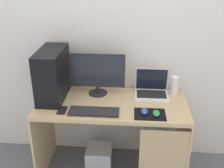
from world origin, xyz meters
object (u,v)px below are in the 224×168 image
laptop (152,90)px  cell_phone (62,110)px  keyboard (94,112)px  monitor (97,73)px  pc_tower (52,74)px  speaker (174,86)px  subwoofer (99,158)px  mouse_right (156,113)px  mouse_left (144,111)px

laptop → cell_phone: size_ratio=2.42×
keyboard → monitor: bearing=91.9°
pc_tower → laptop: size_ratio=1.53×
speaker → subwoofer: 1.04m
keyboard → cell_phone: (-0.27, 0.01, -0.01)m
keyboard → cell_phone: size_ratio=3.23×
pc_tower → keyboard: pc_tower is taller
speaker → keyboard: size_ratio=0.43×
laptop → mouse_right: (0.02, -0.39, -0.03)m
monitor → cell_phone: bearing=-127.2°
pc_tower → speaker: size_ratio=2.65×
keyboard → cell_phone: 0.27m
mouse_right → mouse_left: bearing=165.3°
mouse_right → subwoofer: mouse_right is taller
speaker → laptop: bearing=-174.6°
laptop → keyboard: laptop is taller
monitor → subwoofer: (0.02, -0.15, -0.86)m
laptop → pc_tower: bearing=-172.2°
monitor → mouse_right: bearing=-34.4°
monitor → cell_phone: 0.48m
speaker → monitor: bearing=-176.1°
monitor → subwoofer: bearing=-82.7°
laptop → subwoofer: bearing=-160.3°
laptop → keyboard: bearing=-142.2°
cell_phone → speaker: bearing=21.8°
keyboard → cell_phone: keyboard is taller
pc_tower → subwoofer: bearing=-7.2°
mouse_right → cell_phone: mouse_right is taller
keyboard → mouse_right: bearing=-0.6°
pc_tower → mouse_right: (0.92, -0.27, -0.21)m
pc_tower → cell_phone: bearing=-61.8°
keyboard → pc_tower: bearing=147.1°
speaker → mouse_left: (-0.29, -0.39, -0.07)m
laptop → mouse_right: size_ratio=3.27×
monitor → laptop: (0.51, 0.03, -0.16)m
pc_tower → mouse_left: 0.89m
keyboard → mouse_left: bearing=2.7°
mouse_right → laptop: bearing=92.8°
pc_tower → laptop: pc_tower is taller
subwoofer → laptop: bearing=19.7°
mouse_left → subwoofer: 0.81m
mouse_left → mouse_right: (0.09, -0.02, 0.00)m
mouse_right → cell_phone: 0.79m
monitor → cell_phone: size_ratio=3.94×
pc_tower → monitor: bearing=13.5°
laptop → mouse_right: bearing=-87.2°
mouse_left → mouse_right: size_ratio=1.00×
keyboard → cell_phone: bearing=177.2°
speaker → mouse_right: speaker is taller
monitor → mouse_left: (0.43, -0.34, -0.19)m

